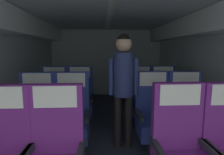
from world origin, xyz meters
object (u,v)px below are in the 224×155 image
Objects in this scene: seat_c_left_aisle at (80,101)px; flight_attendant at (123,79)px; seat_b_right_window at (153,117)px; seat_b_left_aisle at (72,119)px; seat_c_right_aisle at (164,100)px; seat_c_right_window at (140,100)px; seat_a_right_window at (181,154)px; seat_c_left_window at (54,101)px; seat_b_left_window at (37,120)px; seat_b_right_aisle at (187,117)px.

seat_c_left_aisle is 1.27m from flight_attendant.
seat_b_right_window is at bearing -38.59° from seat_c_left_aisle.
seat_b_left_aisle is at bearing -90.48° from seat_c_left_aisle.
flight_attendant is at bearing -136.41° from seat_c_right_aisle.
seat_c_right_window is (-0.00, 0.92, 0.00)m from seat_b_right_window.
seat_a_right_window and seat_b_right_window have the same top height.
seat_c_left_window and seat_c_right_aisle have the same top height.
seat_c_left_aisle is (-1.16, 1.88, 0.00)m from seat_a_right_window.
seat_a_right_window is at bearing -58.26° from seat_c_left_aisle.
seat_b_right_window is 0.71m from flight_attendant.
seat_a_right_window is 2.49m from seat_c_left_window.
seat_b_left_aisle is at bearing -62.93° from seat_c_left_window.
seat_b_right_window is at bearing -116.89° from seat_c_right_aisle.
seat_b_left_window and seat_c_right_aisle have the same top height.
seat_c_left_window is at bearing -179.98° from seat_c_right_aisle.
seat_b_left_aisle is 1.89m from seat_c_right_aisle.
flight_attendant is at bearing 113.15° from seat_a_right_window.
seat_b_left_window is 0.68× the size of flight_attendant.
seat_b_right_aisle is at bearing -23.84° from seat_c_left_window.
seat_b_left_aisle and seat_c_left_aisle have the same top height.
seat_b_left_aisle is 1.05m from seat_c_left_window.
seat_b_left_aisle is 1.00× the size of seat_c_right_window.
flight_attendant is at bearing 5.63° from seat_b_left_aisle.
seat_c_right_aisle is (-0.02, 0.95, 0.00)m from seat_b_right_aisle.
seat_b_left_window is at bearing 150.39° from seat_a_right_window.
flight_attendant is at bearing -35.29° from seat_c_left_window.
seat_c_right_aisle is at bearing -113.64° from flight_attendant.
seat_a_right_window is 1.00× the size of seat_c_right_window.
seat_c_left_window is 1.00× the size of seat_c_right_aisle.
seat_b_left_aisle is at bearing -0.24° from seat_b_left_window.
seat_c_left_window is at bearing 89.80° from seat_b_left_window.
seat_a_right_window is 2.21m from seat_c_left_aisle.
seat_b_right_aisle is 2.34m from seat_c_left_window.
seat_a_right_window is 1.00× the size of seat_b_left_window.
seat_b_left_aisle is 0.68× the size of flight_attendant.
seat_a_right_window and seat_c_right_aisle have the same top height.
seat_b_left_window is at bearing -179.67° from seat_b_right_window.
seat_c_left_window is (-0.48, 0.93, 0.00)m from seat_b_left_aisle.
seat_b_right_aisle is 0.49m from seat_b_right_window.
seat_a_right_window is at bearing -38.65° from seat_b_left_aisle.
seat_c_left_aisle is at bearing 179.67° from seat_c_right_aisle.
seat_b_left_window is at bearing -117.41° from seat_c_left_aisle.
seat_b_left_window and seat_b_left_aisle have the same top height.
seat_c_left_aisle is 1.64m from seat_c_right_aisle.
flight_attendant is at bearing 172.02° from seat_b_right_window.
flight_attendant is (-0.91, -0.86, 0.56)m from seat_c_right_aisle.
seat_b_right_window is 1.00× the size of seat_c_left_aisle.
seat_b_right_window is 1.89m from seat_c_left_window.
seat_a_right_window is at bearing 135.92° from flight_attendant.
seat_a_right_window is at bearing -29.61° from seat_b_left_window.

